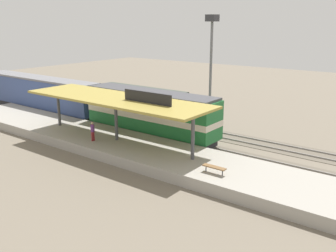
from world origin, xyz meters
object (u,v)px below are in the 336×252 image
at_px(platform_bench, 214,167).
at_px(freight_car, 140,103).
at_px(light_mast, 211,47).
at_px(person_waiting, 93,130).
at_px(passenger_carriage_single, 39,94).
at_px(locomotive, 150,113).

bearing_deg(platform_bench, freight_car, 56.53).
xyz_separation_m(light_mast, person_waiting, (-13.86, 3.51, -6.54)).
bearing_deg(light_mast, passenger_carriage_single, 111.30).
distance_m(locomotive, light_mast, 10.04).
xyz_separation_m(locomotive, person_waiting, (-6.06, 1.51, -0.56)).
height_order(platform_bench, person_waiting, person_waiting).
bearing_deg(platform_bench, person_waiting, 90.26).
bearing_deg(passenger_carriage_single, light_mast, -68.70).
bearing_deg(freight_car, passenger_carriage_single, 110.00).
relative_size(locomotive, person_waiting, 8.44).
bearing_deg(passenger_carriage_single, platform_bench, -101.82).
relative_size(platform_bench, locomotive, 0.12).
bearing_deg(locomotive, platform_bench, -119.35).
bearing_deg(light_mast, freight_car, 113.48).
distance_m(freight_car, person_waiting, 11.33).
height_order(locomotive, person_waiting, locomotive).
xyz_separation_m(freight_car, person_waiting, (-10.66, -3.85, -0.12)).
distance_m(platform_bench, passenger_carriage_single, 29.31).
distance_m(locomotive, passenger_carriage_single, 18.00).
height_order(passenger_carriage_single, light_mast, light_mast).
relative_size(passenger_carriage_single, freight_car, 1.67).
bearing_deg(platform_bench, passenger_carriage_single, 78.18).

